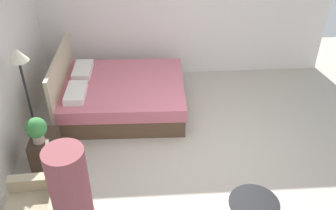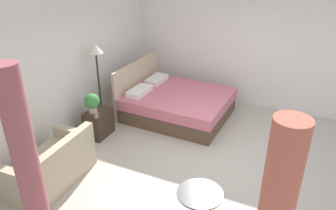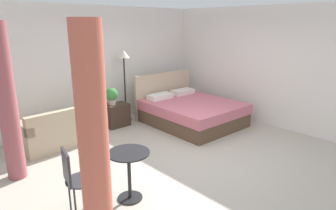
{
  "view_description": "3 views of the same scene",
  "coord_description": "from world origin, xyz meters",
  "px_view_note": "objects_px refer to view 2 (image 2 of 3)",
  "views": [
    {
      "loc": [
        -4.41,
        0.8,
        4.02
      ],
      "look_at": [
        0.15,
        0.5,
        0.91
      ],
      "focal_mm": 40.5,
      "sensor_mm": 36.0,
      "label": 1
    },
    {
      "loc": [
        -4.51,
        -1.31,
        3.39
      ],
      "look_at": [
        0.28,
        0.94,
        0.83
      ],
      "focal_mm": 34.19,
      "sensor_mm": 36.0,
      "label": 2
    },
    {
      "loc": [
        -3.64,
        -3.39,
        2.37
      ],
      "look_at": [
        -0.11,
        0.44,
        0.93
      ],
      "focal_mm": 31.41,
      "sensor_mm": 36.0,
      "label": 3
    }
  ],
  "objects_px": {
    "couch": "(52,167)",
    "nightstand": "(99,123)",
    "floor_lamp": "(97,61)",
    "balcony_table": "(199,207)",
    "potted_plant": "(92,102)",
    "bed": "(176,103)"
  },
  "relations": [
    {
      "from": "bed",
      "to": "couch",
      "type": "xyz_separation_m",
      "value": [
        -2.96,
        0.84,
        -0.01
      ]
    },
    {
      "from": "couch",
      "to": "nightstand",
      "type": "distance_m",
      "value": 1.53
    },
    {
      "from": "balcony_table",
      "to": "couch",
      "type": "bearing_deg",
      "value": 89.18
    },
    {
      "from": "potted_plant",
      "to": "balcony_table",
      "type": "relative_size",
      "value": 0.56
    },
    {
      "from": "potted_plant",
      "to": "nightstand",
      "type": "bearing_deg",
      "value": -16.41
    },
    {
      "from": "bed",
      "to": "balcony_table",
      "type": "distance_m",
      "value": 3.43
    },
    {
      "from": "couch",
      "to": "balcony_table",
      "type": "bearing_deg",
      "value": -90.82
    },
    {
      "from": "potted_plant",
      "to": "floor_lamp",
      "type": "bearing_deg",
      "value": 20.82
    },
    {
      "from": "nightstand",
      "to": "floor_lamp",
      "type": "height_order",
      "value": "floor_lamp"
    },
    {
      "from": "nightstand",
      "to": "balcony_table",
      "type": "distance_m",
      "value": 3.12
    },
    {
      "from": "floor_lamp",
      "to": "balcony_table",
      "type": "distance_m",
      "value": 3.64
    },
    {
      "from": "nightstand",
      "to": "potted_plant",
      "type": "xyz_separation_m",
      "value": [
        -0.1,
        0.03,
        0.5
      ]
    },
    {
      "from": "couch",
      "to": "potted_plant",
      "type": "relative_size",
      "value": 3.66
    },
    {
      "from": "bed",
      "to": "nightstand",
      "type": "bearing_deg",
      "value": 144.12
    },
    {
      "from": "potted_plant",
      "to": "balcony_table",
      "type": "xyz_separation_m",
      "value": [
        -1.45,
        -2.73,
        -0.29
      ]
    },
    {
      "from": "potted_plant",
      "to": "bed",
      "type": "bearing_deg",
      "value": -34.82
    },
    {
      "from": "nightstand",
      "to": "floor_lamp",
      "type": "relative_size",
      "value": 0.31
    },
    {
      "from": "potted_plant",
      "to": "floor_lamp",
      "type": "xyz_separation_m",
      "value": [
        0.51,
        0.2,
        0.65
      ]
    },
    {
      "from": "nightstand",
      "to": "couch",
      "type": "bearing_deg",
      "value": -172.29
    },
    {
      "from": "couch",
      "to": "potted_plant",
      "type": "distance_m",
      "value": 1.51
    },
    {
      "from": "floor_lamp",
      "to": "balcony_table",
      "type": "xyz_separation_m",
      "value": [
        -1.96,
        -2.92,
        -0.94
      ]
    },
    {
      "from": "couch",
      "to": "potted_plant",
      "type": "height_order",
      "value": "potted_plant"
    }
  ]
}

